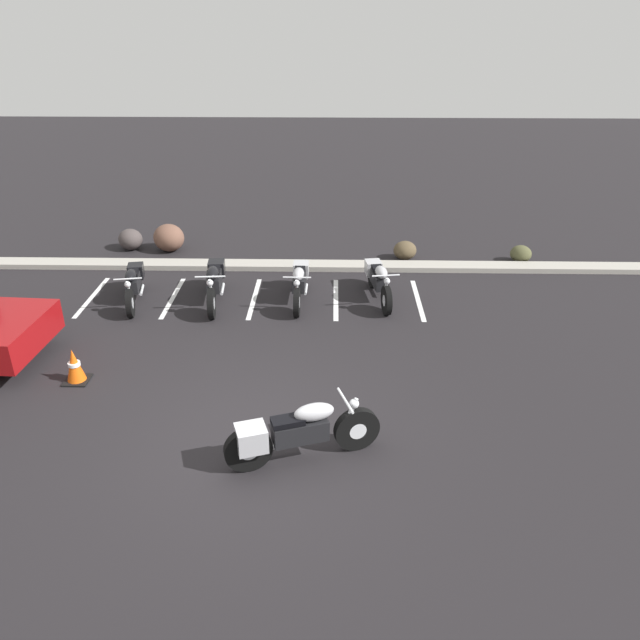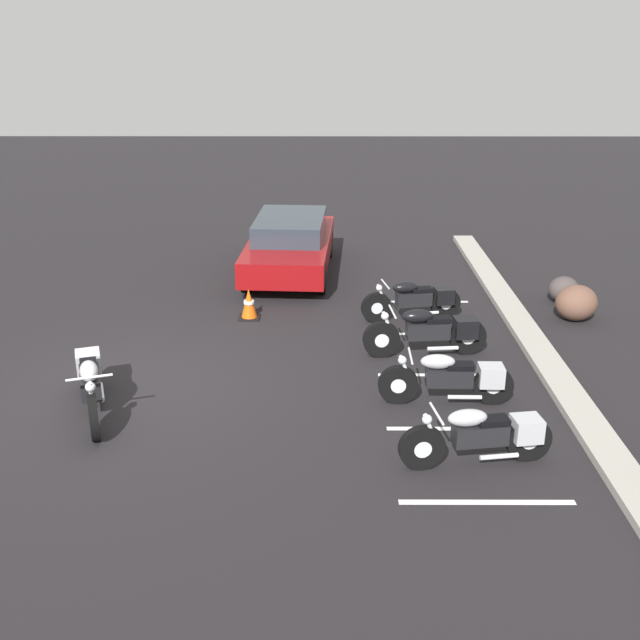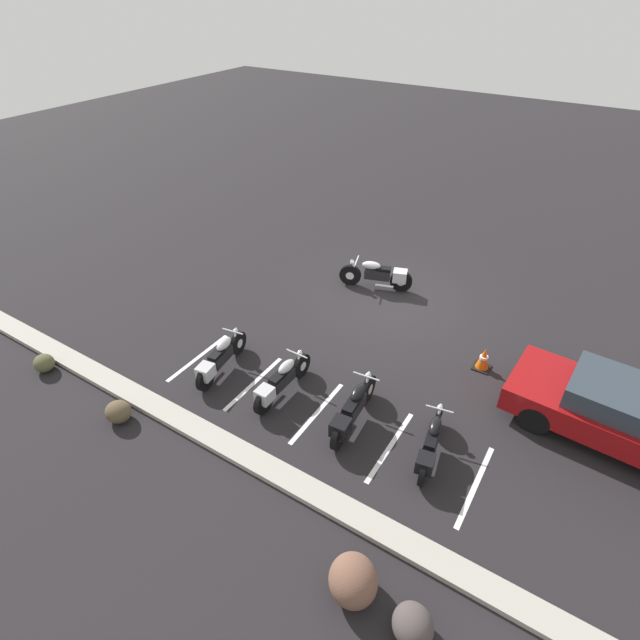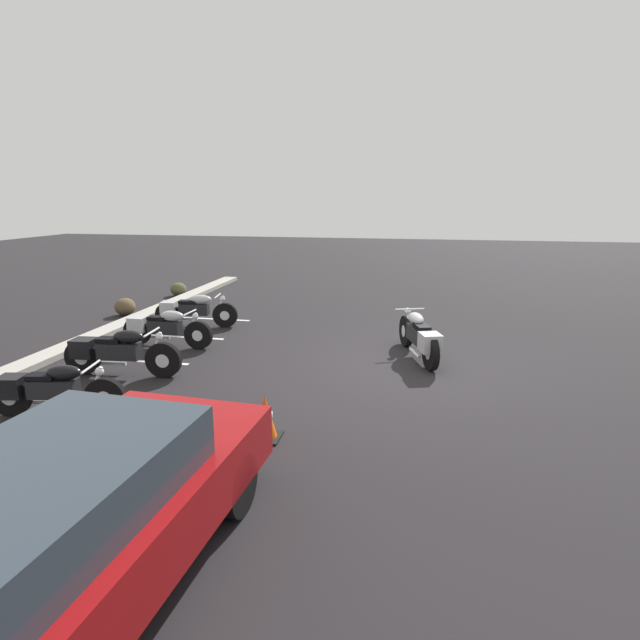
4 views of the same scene
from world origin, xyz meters
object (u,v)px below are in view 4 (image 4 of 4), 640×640
at_px(parked_bike_0, 50,389).
at_px(landscape_rock_0, 178,289).
at_px(parked_bike_2, 162,327).
at_px(landscape_rock_1, 125,307).
at_px(traffic_cone, 265,418).
at_px(motorcycle_silver_featured, 419,336).
at_px(parked_bike_1, 116,351).
at_px(car_red, 58,528).
at_px(parked_bike_3, 192,310).

bearing_deg(parked_bike_0, landscape_rock_0, 95.30).
relative_size(parked_bike_2, landscape_rock_1, 3.55).
height_order(landscape_rock_1, traffic_cone, traffic_cone).
xyz_separation_m(motorcycle_silver_featured, landscape_rock_0, (5.08, 7.64, -0.25)).
height_order(parked_bike_0, parked_bike_2, parked_bike_2).
xyz_separation_m(parked_bike_1, landscape_rock_0, (7.09, 2.40, -0.24)).
distance_m(parked_bike_0, car_red, 3.96).
height_order(motorcycle_silver_featured, landscape_rock_1, motorcycle_silver_featured).
xyz_separation_m(parked_bike_2, car_red, (-6.52, -2.68, 0.26)).
relative_size(landscape_rock_0, landscape_rock_1, 0.91).
height_order(parked_bike_0, car_red, car_red).
relative_size(parked_bike_1, landscape_rock_0, 4.15).
height_order(parked_bike_1, car_red, car_red).
xyz_separation_m(parked_bike_1, parked_bike_3, (3.47, 0.20, -0.02)).
bearing_deg(parked_bike_3, parked_bike_1, -95.07).
xyz_separation_m(parked_bike_0, landscape_rock_0, (8.80, 2.45, -0.20)).
height_order(landscape_rock_0, traffic_cone, traffic_cone).
distance_m(parked_bike_3, landscape_rock_0, 4.24).
relative_size(car_red, landscape_rock_1, 7.76).
xyz_separation_m(parked_bike_2, landscape_rock_1, (2.48, 2.45, -0.19)).
distance_m(motorcycle_silver_featured, car_red, 7.24).
bearing_deg(motorcycle_silver_featured, parked_bike_2, 74.04).
height_order(motorcycle_silver_featured, parked_bike_3, motorcycle_silver_featured).
bearing_deg(traffic_cone, landscape_rock_0, 32.66).
distance_m(parked_bike_1, landscape_rock_0, 7.49).
relative_size(motorcycle_silver_featured, landscape_rock_1, 3.73).
bearing_deg(landscape_rock_0, landscape_rock_1, 177.38).
bearing_deg(parked_bike_0, parked_bike_2, 81.89).
xyz_separation_m(motorcycle_silver_featured, parked_bike_1, (-2.01, 5.24, -0.01)).
height_order(parked_bike_2, landscape_rock_0, parked_bike_2).
bearing_deg(motorcycle_silver_featured, traffic_cone, 134.25).
relative_size(landscape_rock_0, traffic_cone, 0.86).
distance_m(parked_bike_0, landscape_rock_0, 9.14).
xyz_separation_m(parked_bike_3, landscape_rock_1, (0.81, 2.32, -0.19)).
bearing_deg(car_red, landscape_rock_0, 26.38).
relative_size(parked_bike_1, parked_bike_3, 1.06).
bearing_deg(parked_bike_1, parked_bike_2, 87.42).
height_order(parked_bike_1, landscape_rock_1, parked_bike_1).
relative_size(motorcycle_silver_featured, parked_bike_3, 1.05).
bearing_deg(parked_bike_3, landscape_rock_1, 152.39).
bearing_deg(landscape_rock_1, traffic_cone, -136.12).
bearing_deg(parked_bike_3, parked_bike_0, -95.62).
bearing_deg(parked_bike_2, parked_bike_3, 95.11).
xyz_separation_m(parked_bike_2, traffic_cone, (-3.56, -3.36, -0.14)).
bearing_deg(landscape_rock_1, parked_bike_2, -135.44).
bearing_deg(landscape_rock_1, parked_bike_3, -109.16).
bearing_deg(car_red, traffic_cone, -9.50).
height_order(parked_bike_1, parked_bike_3, parked_bike_1).
relative_size(parked_bike_0, landscape_rock_1, 3.44).
distance_m(motorcycle_silver_featured, parked_bike_3, 5.64).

